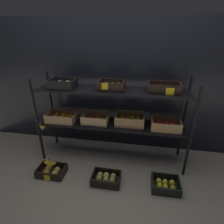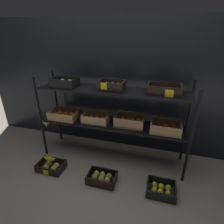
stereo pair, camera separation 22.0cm
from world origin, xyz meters
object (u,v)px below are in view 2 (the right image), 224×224
object	(u,v)px
banana_bunch_loose	(50,159)
crate_ground_pear	(102,178)
display_rack	(111,109)
crate_ground_apple_gold	(51,167)
crate_ground_lemon	(161,189)

from	to	relation	value
banana_bunch_loose	crate_ground_pear	bearing A→B (deg)	-0.93
display_rack	crate_ground_apple_gold	bearing A→B (deg)	-145.80
crate_ground_pear	banana_bunch_loose	xyz separation A→B (m)	(-0.68, 0.01, 0.11)
crate_ground_pear	banana_bunch_loose	bearing A→B (deg)	179.07
crate_ground_pear	crate_ground_apple_gold	bearing A→B (deg)	178.96
crate_ground_pear	display_rack	bearing A→B (deg)	92.18
crate_ground_apple_gold	banana_bunch_loose	bearing A→B (deg)	-146.56
banana_bunch_loose	crate_ground_apple_gold	bearing A→B (deg)	33.44
display_rack	crate_ground_pear	world-z (taller)	display_rack
crate_ground_pear	banana_bunch_loose	distance (m)	0.69
crate_ground_apple_gold	banana_bunch_loose	xyz separation A→B (m)	(-0.00, -0.00, 0.12)
display_rack	crate_ground_pear	bearing A→B (deg)	-87.82
crate_ground_lemon	display_rack	bearing A→B (deg)	147.10
display_rack	crate_ground_lemon	size ratio (longest dim) A/B	6.32
crate_ground_apple_gold	crate_ground_pear	world-z (taller)	crate_ground_pear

